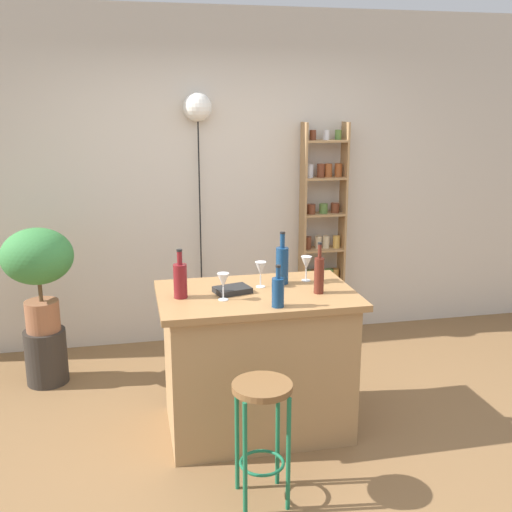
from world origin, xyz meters
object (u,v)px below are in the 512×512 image
potted_plant (38,264)px  bottle_wine_red (278,291)px  cookbook (232,290)px  bottle_soda_blue (282,264)px  bottle_sauce_amber (319,274)px  wine_glass_right (223,281)px  wine_glass_left (261,269)px  wine_glass_center (306,263)px  bar_stool (262,415)px  spice_shelf (323,233)px  pendant_globe_light (198,110)px  bottle_olive_oil (180,280)px  plant_stool (46,356)px

potted_plant → bottle_wine_red: (1.47, -1.25, 0.09)m
cookbook → bottle_soda_blue: bearing=4.3°
bottle_sauce_amber → wine_glass_right: (-0.59, -0.01, -0.00)m
wine_glass_left → bottle_sauce_amber: bearing=-31.7°
wine_glass_center → wine_glass_right: 0.65m
bar_stool → spice_shelf: 2.50m
bar_stool → pendant_globe_light: size_ratio=0.31×
potted_plant → wine_glass_right: (1.18, -1.06, 0.11)m
wine_glass_right → potted_plant: bearing=138.0°
bottle_soda_blue → bottle_sauce_amber: (0.17, -0.24, -0.01)m
wine_glass_center → bottle_olive_oil: bearing=-167.7°
plant_stool → wine_glass_right: wine_glass_right is taller
bottle_olive_oil → plant_stool: bearing=134.1°
bar_stool → wine_glass_left: bearing=78.1°
bottle_wine_red → wine_glass_center: 0.56m
bottle_sauce_amber → wine_glass_center: (-0.00, 0.27, -0.00)m
bottle_olive_oil → bottle_soda_blue: size_ratio=0.88×
bottle_sauce_amber → wine_glass_right: bearing=-179.1°
potted_plant → bottle_olive_oil: (0.94, -0.97, 0.11)m
bar_stool → bottle_sauce_amber: size_ratio=2.10×
plant_stool → potted_plant: 0.72m
plant_stool → bottle_wine_red: bottle_wine_red is taller
bar_stool → bottle_soda_blue: bottle_soda_blue is taller
potted_plant → wine_glass_right: bearing=-42.0°
bottle_sauce_amber → wine_glass_right: bottle_sauce_amber is taller
bottle_olive_oil → potted_plant: bearing=134.1°
plant_stool → cookbook: 1.73m
bottle_soda_blue → wine_glass_right: bottle_soda_blue is taller
bottle_wine_red → wine_glass_center: bearing=56.6°
wine_glass_center → cookbook: 0.55m
spice_shelf → pendant_globe_light: size_ratio=0.89×
wine_glass_left → cookbook: 0.23m
bar_stool → bottle_sauce_amber: bearing=52.1°
bottle_wine_red → pendant_globe_light: 2.09m
bottle_sauce_amber → cookbook: bottle_sauce_amber is taller
potted_plant → bottle_sauce_amber: bottle_sauce_amber is taller
wine_glass_left → wine_glass_right: size_ratio=1.00×
spice_shelf → wine_glass_right: bearing=-125.5°
bottle_soda_blue → wine_glass_center: bottle_soda_blue is taller
spice_shelf → wine_glass_right: spice_shelf is taller
cookbook → pendant_globe_light: 1.85m
potted_plant → bottle_soda_blue: size_ratio=2.27×
bar_stool → cookbook: size_ratio=3.19×
spice_shelf → bottle_soda_blue: size_ratio=5.54×
bottle_soda_blue → cookbook: 0.38m
wine_glass_right → bottle_wine_red: bearing=-33.1°
bottle_sauce_amber → wine_glass_right: 0.59m
wine_glass_right → pendant_globe_light: bearing=87.7°
bar_stool → wine_glass_center: size_ratio=4.08×
bottle_sauce_amber → wine_glass_center: size_ratio=1.95×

